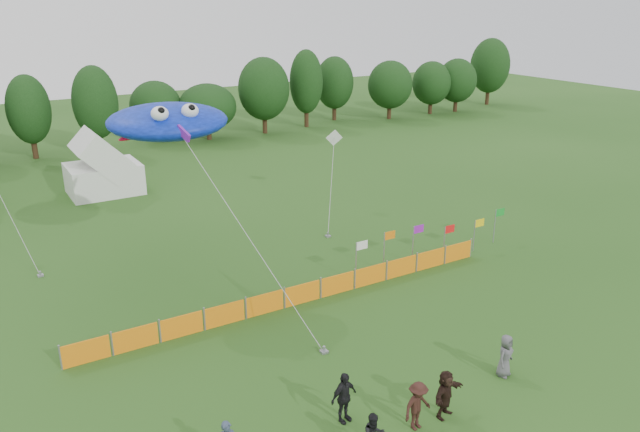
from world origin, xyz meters
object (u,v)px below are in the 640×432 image
spectator_e (505,356)px  spectator_f (445,394)px  tent_right (103,169)px  barrier_fence (302,294)px  stingray_kite (166,120)px  spectator_d (344,397)px  spectator_c (418,406)px

spectator_e → spectator_f: spectator_f is taller
spectator_e → tent_right: bearing=84.4°
barrier_fence → stingray_kite: size_ratio=1.34×
barrier_fence → tent_right: bearing=99.5°
spectator_d → spectator_c: bearing=-50.2°
spectator_e → spectator_f: (-3.67, -0.69, 0.03)m
spectator_d → spectator_f: size_ratio=1.06×
tent_right → spectator_e: size_ratio=2.96×
spectator_f → barrier_fence: bearing=72.2°
spectator_e → spectator_f: bearing=171.8°
tent_right → stingray_kite: bearing=-91.7°
spectator_c → spectator_d: (-1.92, 1.63, 0.05)m
barrier_fence → spectator_d: spectator_d is taller
spectator_c → stingray_kite: size_ratio=0.11×
spectator_e → stingray_kite: bearing=100.9°
spectator_c → stingray_kite: (-3.23, 14.98, 7.60)m
barrier_fence → spectator_c: size_ratio=12.16×
tent_right → stingray_kite: (-0.55, -18.11, 6.66)m
spectator_f → spectator_c: bearing=162.8°
barrier_fence → spectator_c: bearing=-96.8°
spectator_e → spectator_d: bearing=153.6°
tent_right → spectator_e: tent_right is taller
barrier_fence → stingray_kite: bearing=131.8°
tent_right → barrier_fence: bearing=-80.5°
spectator_d → spectator_f: (3.18, -1.61, -0.05)m
barrier_fence → spectator_f: (0.07, -10.01, 0.40)m
spectator_c → stingray_kite: stingray_kite is taller
tent_right → spectator_d: tent_right is taller
spectator_c → spectator_e: size_ratio=1.03×
spectator_c → barrier_fence: bearing=75.4°
spectator_f → spectator_d: bearing=135.0°
barrier_fence → spectator_e: spectator_e is taller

